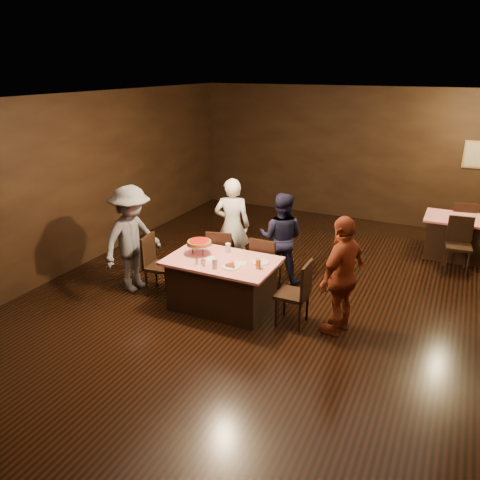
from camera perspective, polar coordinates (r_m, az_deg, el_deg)
name	(u,v)px	position (r m, az deg, el deg)	size (l,w,h in m)	color
room	(293,170)	(6.22, 6.44, 8.50)	(10.00, 10.04, 3.02)	black
main_table	(222,284)	(6.96, -2.20, -5.34)	(1.60, 1.00, 0.77)	red
back_table	(459,238)	(9.69, 25.18, 0.26)	(1.30, 0.90, 0.77)	red
chair_far_left	(222,256)	(7.70, -2.24, -1.97)	(0.42, 0.42, 0.95)	black
chair_far_right	(267,265)	(7.39, 3.27, -3.00)	(0.42, 0.42, 0.95)	black
chair_end_left	(160,265)	(7.46, -9.72, -3.04)	(0.42, 0.42, 0.95)	black
chair_end_right	(292,293)	(6.53, 6.42, -6.44)	(0.42, 0.42, 0.95)	black
chair_back_near	(459,245)	(8.99, 25.11, -0.59)	(0.42, 0.42, 0.95)	black
chair_back_far	(461,224)	(10.23, 25.37, 1.79)	(0.42, 0.42, 0.95)	black
diner_white_jacket	(232,226)	(8.03, -0.96, 1.75)	(0.61, 0.40, 1.67)	white
diner_navy_hoodie	(281,238)	(7.68, 5.04, 0.23)	(0.74, 0.58, 1.53)	black
diner_grey_knit	(132,239)	(7.54, -13.02, 0.11)	(1.11, 0.64, 1.72)	slate
diner_red_shirt	(342,276)	(6.31, 12.34, -4.28)	(0.97, 0.40, 1.65)	maroon
pizza_stand	(199,243)	(6.96, -4.98, -0.33)	(0.38, 0.38, 0.22)	black
plate_with_slice	(232,266)	(6.54, -1.04, -3.15)	(0.25, 0.25, 0.06)	white
plate_empty	(261,262)	(6.70, 2.52, -2.71)	(0.25, 0.25, 0.01)	white
glass_front_left	(215,263)	(6.51, -3.10, -2.86)	(0.08, 0.08, 0.14)	silver
glass_amber	(258,264)	(6.49, 2.24, -2.91)	(0.08, 0.08, 0.14)	#BF7F26
glass_back	(228,248)	(7.04, -1.47, -0.97)	(0.08, 0.08, 0.14)	silver
condiments	(201,261)	(6.64, -4.77, -2.63)	(0.17, 0.10, 0.09)	silver
napkin_center	(240,263)	(6.67, 0.04, -2.84)	(0.16, 0.16, 0.01)	white
napkin_left	(211,259)	(6.83, -3.55, -2.33)	(0.16, 0.16, 0.01)	white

